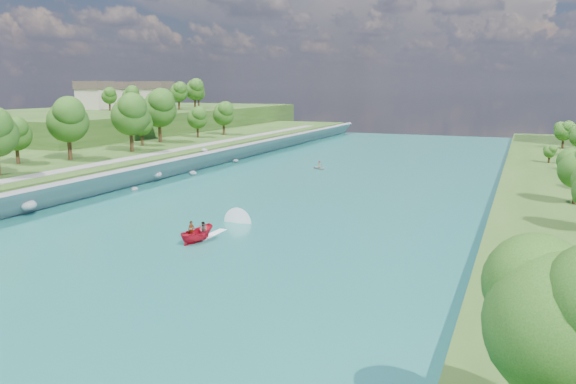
% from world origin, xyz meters
% --- Properties ---
extents(ground, '(260.00, 260.00, 0.00)m').
position_xyz_m(ground, '(0.00, 0.00, 0.00)').
color(ground, '#2D5119').
rests_on(ground, ground).
extents(river_water, '(55.00, 240.00, 0.10)m').
position_xyz_m(river_water, '(0.00, 20.00, 0.05)').
color(river_water, '#1B6668').
rests_on(river_water, ground).
extents(berm_west, '(45.00, 240.00, 3.50)m').
position_xyz_m(berm_west, '(-50.00, 20.00, 1.75)').
color(berm_west, '#2D5119').
rests_on(berm_west, ground).
extents(ridge_west, '(60.00, 120.00, 9.00)m').
position_xyz_m(ridge_west, '(-82.50, 95.00, 4.50)').
color(ridge_west, '#2D5119').
rests_on(ridge_west, ground).
extents(riprap_bank, '(4.15, 236.00, 4.16)m').
position_xyz_m(riprap_bank, '(-25.83, 18.26, 1.78)').
color(riprap_bank, slate).
rests_on(riprap_bank, ground).
extents(riverside_path, '(3.00, 200.00, 0.10)m').
position_xyz_m(riverside_path, '(-32.50, 20.00, 3.55)').
color(riverside_path, gray).
rests_on(riverside_path, berm_west).
extents(ridge_houses, '(29.50, 29.50, 8.40)m').
position_xyz_m(ridge_houses, '(-88.67, 100.00, 13.31)').
color(ridge_houses, beige).
rests_on(ridge_houses, ridge_west).
extents(trees_ridge, '(21.44, 55.19, 10.74)m').
position_xyz_m(trees_ridge, '(-67.76, 96.81, 13.66)').
color(trees_ridge, '#1D4F15').
rests_on(trees_ridge, ridge_west).
extents(motorboat, '(3.60, 19.14, 2.24)m').
position_xyz_m(motorboat, '(0.12, 1.83, 0.87)').
color(motorboat, red).
rests_on(motorboat, river_water).
extents(raft, '(3.57, 3.42, 1.58)m').
position_xyz_m(raft, '(-5.66, 54.07, 0.46)').
color(raft, '#9B9CA3').
rests_on(raft, river_water).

